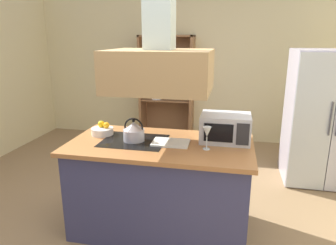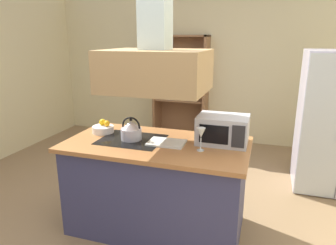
{
  "view_description": "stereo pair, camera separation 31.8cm",
  "coord_description": "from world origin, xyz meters",
  "px_view_note": "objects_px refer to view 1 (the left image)",
  "views": [
    {
      "loc": [
        0.63,
        -2.61,
        1.86
      ],
      "look_at": [
        -0.01,
        0.39,
        1.0
      ],
      "focal_mm": 32.93,
      "sensor_mm": 36.0,
      "label": 1
    },
    {
      "loc": [
        0.94,
        -2.53,
        1.86
      ],
      "look_at": [
        -0.01,
        0.39,
        1.0
      ],
      "focal_mm": 32.93,
      "sensor_mm": 36.0,
      "label": 2
    }
  ],
  "objects_px": {
    "kettle": "(134,131)",
    "microwave": "(225,128)",
    "fruit_bowl": "(103,130)",
    "dish_cabinet": "(167,95)",
    "wine_glass_on_counter": "(207,133)",
    "refrigerator": "(324,118)",
    "cutting_board": "(171,143)"
  },
  "relations": [
    {
      "from": "refrigerator",
      "to": "microwave",
      "type": "height_order",
      "value": "refrigerator"
    },
    {
      "from": "dish_cabinet",
      "to": "wine_glass_on_counter",
      "type": "distance_m",
      "value": 2.99
    },
    {
      "from": "microwave",
      "to": "refrigerator",
      "type": "bearing_deg",
      "value": 47.24
    },
    {
      "from": "cutting_board",
      "to": "wine_glass_on_counter",
      "type": "relative_size",
      "value": 1.65
    },
    {
      "from": "cutting_board",
      "to": "wine_glass_on_counter",
      "type": "bearing_deg",
      "value": -13.19
    },
    {
      "from": "cutting_board",
      "to": "fruit_bowl",
      "type": "distance_m",
      "value": 0.74
    },
    {
      "from": "dish_cabinet",
      "to": "kettle",
      "type": "relative_size",
      "value": 8.41
    },
    {
      "from": "wine_glass_on_counter",
      "to": "fruit_bowl",
      "type": "bearing_deg",
      "value": 169.19
    },
    {
      "from": "kettle",
      "to": "microwave",
      "type": "height_order",
      "value": "microwave"
    },
    {
      "from": "fruit_bowl",
      "to": "dish_cabinet",
      "type": "bearing_deg",
      "value": 87.73
    },
    {
      "from": "dish_cabinet",
      "to": "microwave",
      "type": "xyz_separation_m",
      "value": [
        1.11,
        -2.57,
        0.19
      ]
    },
    {
      "from": "kettle",
      "to": "wine_glass_on_counter",
      "type": "distance_m",
      "value": 0.7
    },
    {
      "from": "refrigerator",
      "to": "dish_cabinet",
      "type": "relative_size",
      "value": 0.91
    },
    {
      "from": "wine_glass_on_counter",
      "to": "dish_cabinet",
      "type": "bearing_deg",
      "value": 108.8
    },
    {
      "from": "wine_glass_on_counter",
      "to": "fruit_bowl",
      "type": "height_order",
      "value": "wine_glass_on_counter"
    },
    {
      "from": "wine_glass_on_counter",
      "to": "microwave",
      "type": "bearing_deg",
      "value": 59.9
    },
    {
      "from": "dish_cabinet",
      "to": "cutting_board",
      "type": "relative_size",
      "value": 5.53
    },
    {
      "from": "cutting_board",
      "to": "wine_glass_on_counter",
      "type": "xyz_separation_m",
      "value": [
        0.34,
        -0.08,
        0.14
      ]
    },
    {
      "from": "dish_cabinet",
      "to": "kettle",
      "type": "bearing_deg",
      "value": -84.45
    },
    {
      "from": "kettle",
      "to": "cutting_board",
      "type": "height_order",
      "value": "kettle"
    },
    {
      "from": "dish_cabinet",
      "to": "wine_glass_on_counter",
      "type": "relative_size",
      "value": 9.13
    },
    {
      "from": "refrigerator",
      "to": "dish_cabinet",
      "type": "distance_m",
      "value": 2.64
    },
    {
      "from": "wine_glass_on_counter",
      "to": "fruit_bowl",
      "type": "relative_size",
      "value": 0.94
    },
    {
      "from": "refrigerator",
      "to": "microwave",
      "type": "relative_size",
      "value": 3.71
    },
    {
      "from": "kettle",
      "to": "fruit_bowl",
      "type": "bearing_deg",
      "value": 162.13
    },
    {
      "from": "dish_cabinet",
      "to": "fruit_bowl",
      "type": "xyz_separation_m",
      "value": [
        -0.1,
        -2.62,
        0.11
      ]
    },
    {
      "from": "refrigerator",
      "to": "cutting_board",
      "type": "height_order",
      "value": "refrigerator"
    },
    {
      "from": "dish_cabinet",
      "to": "microwave",
      "type": "bearing_deg",
      "value": -66.57
    },
    {
      "from": "cutting_board",
      "to": "fruit_bowl",
      "type": "height_order",
      "value": "fruit_bowl"
    },
    {
      "from": "cutting_board",
      "to": "fruit_bowl",
      "type": "xyz_separation_m",
      "value": [
        -0.73,
        0.12,
        0.04
      ]
    },
    {
      "from": "dish_cabinet",
      "to": "microwave",
      "type": "height_order",
      "value": "dish_cabinet"
    },
    {
      "from": "refrigerator",
      "to": "fruit_bowl",
      "type": "height_order",
      "value": "refrigerator"
    }
  ]
}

